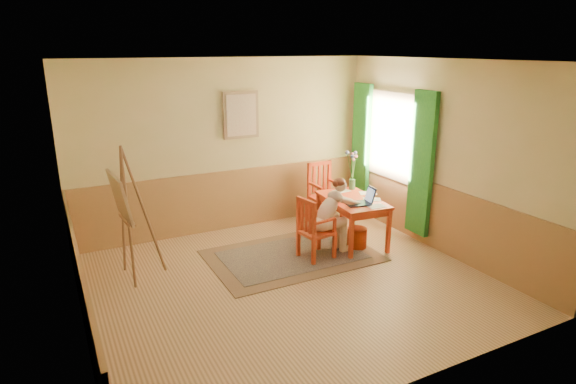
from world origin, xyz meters
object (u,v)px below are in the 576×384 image
figure (332,213)px  table (352,204)px  chair_left (314,229)px  chair_back (324,193)px  laptop (362,201)px  easel (123,202)px

figure → table: bearing=22.8°
chair_left → figure: (0.32, 0.04, 0.17)m
chair_back → table: bearing=-95.5°
chair_back → laptop: (-0.12, -1.28, 0.25)m
chair_back → easel: (-3.40, -0.68, 0.54)m
table → laptop: bearing=-95.4°
chair_back → figure: (-0.61, -1.21, 0.11)m
laptop → easel: size_ratio=0.25×
table → chair_left: size_ratio=1.36×
chair_left → easel: 2.61m
chair_left → easel: bearing=166.9°
chair_left → chair_back: bearing=53.6°
laptop → chair_back: bearing=84.5°
laptop → table: bearing=84.6°
chair_left → chair_back: chair_back is taller
table → easel: (-3.30, 0.32, 0.43)m
easel → chair_left: bearing=-13.1°
chair_back → easel: 3.51m
table → chair_left: (-0.83, -0.26, -0.17)m
chair_back → figure: size_ratio=0.92×
table → chair_left: chair_left is taller
chair_back → figure: figure is taller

